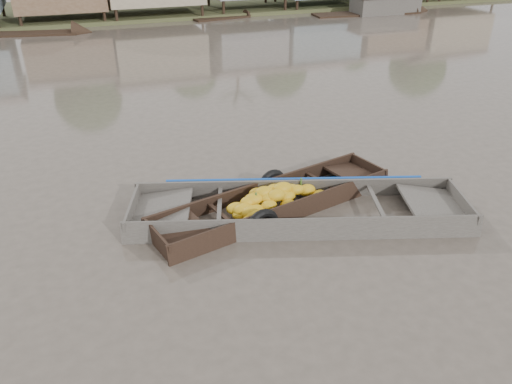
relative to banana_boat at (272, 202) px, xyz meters
name	(u,v)px	position (x,y,z in m)	size (l,w,h in m)	color
ground	(271,235)	(-0.43, -1.03, -0.21)	(120.00, 120.00, 0.00)	#4B4239
banana_boat	(272,202)	(0.00, 0.00, 0.00)	(6.57, 2.99, 0.91)	black
viewer_boat	(299,214)	(0.49, -0.51, -0.13)	(8.29, 4.45, 0.65)	#3C3733
distant_boats	(309,17)	(11.94, 23.26, 0.02)	(48.25, 16.38, 1.38)	black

